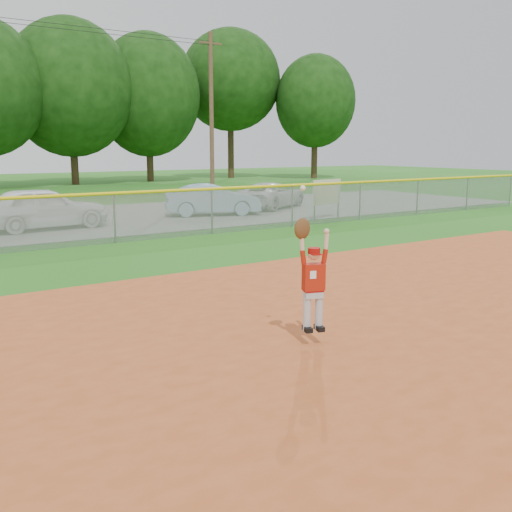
% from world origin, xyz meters
% --- Properties ---
extents(ground, '(120.00, 120.00, 0.00)m').
position_xyz_m(ground, '(0.00, 0.00, 0.00)').
color(ground, '#226216').
rests_on(ground, ground).
extents(clay_infield, '(24.00, 16.00, 0.04)m').
position_xyz_m(clay_infield, '(0.00, -3.00, 0.02)').
color(clay_infield, '#A6471D').
rests_on(clay_infield, ground).
extents(parking_strip, '(44.00, 10.00, 0.03)m').
position_xyz_m(parking_strip, '(0.00, 16.00, 0.01)').
color(parking_strip, slate).
rests_on(parking_strip, ground).
extents(car_white_a, '(4.48, 2.10, 1.48)m').
position_xyz_m(car_white_a, '(-1.12, 14.07, 0.77)').
color(car_white_a, white).
rests_on(car_white_a, parking_strip).
extents(car_blue, '(4.19, 2.69, 1.30)m').
position_xyz_m(car_blue, '(5.86, 14.51, 0.68)').
color(car_blue, '#85ABC6').
rests_on(car_blue, parking_strip).
extents(car_white_b, '(4.69, 3.76, 1.19)m').
position_xyz_m(car_white_b, '(9.61, 15.58, 0.62)').
color(car_white_b, silver).
rests_on(car_white_b, parking_strip).
extents(sponsor_sign, '(1.75, 0.46, 1.59)m').
position_xyz_m(sponsor_sign, '(9.11, 10.96, 1.05)').
color(sponsor_sign, gray).
rests_on(sponsor_sign, ground).
extents(outfield_fence, '(40.06, 0.10, 1.55)m').
position_xyz_m(outfield_fence, '(0.00, 10.00, 0.88)').
color(outfield_fence, gray).
rests_on(outfield_fence, ground).
extents(power_lines, '(19.40, 0.24, 9.00)m').
position_xyz_m(power_lines, '(1.00, 22.00, 4.68)').
color(power_lines, '#4C3823').
rests_on(power_lines, ground).
extents(ballplayer, '(0.54, 0.32, 2.10)m').
position_xyz_m(ballplayer, '(-0.77, -0.37, 1.06)').
color(ballplayer, silver).
rests_on(ballplayer, ground).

